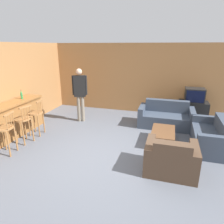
{
  "coord_description": "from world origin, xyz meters",
  "views": [
    {
      "loc": [
        1.33,
        -3.89,
        2.51
      ],
      "look_at": [
        -0.08,
        0.86,
        0.85
      ],
      "focal_mm": 32.0,
      "sensor_mm": 36.0,
      "label": 1
    }
  ],
  "objects_px": {
    "bar_chair_far": "(36,115)",
    "armchair_near": "(171,159)",
    "tv": "(195,95)",
    "bottle": "(21,95)",
    "couch_far": "(166,118)",
    "bar_chair_mid": "(23,122)",
    "bar_chair_near": "(5,131)",
    "person_by_window": "(80,92)",
    "coffee_table": "(163,132)",
    "loveseat_right": "(211,137)",
    "tv_unit": "(192,111)"
  },
  "relations": [
    {
      "from": "armchair_near",
      "to": "person_by_window",
      "type": "xyz_separation_m",
      "value": [
        -3.02,
        2.2,
        0.75
      ]
    },
    {
      "from": "loveseat_right",
      "to": "tv",
      "type": "relative_size",
      "value": 2.4
    },
    {
      "from": "bottle",
      "to": "loveseat_right",
      "type": "bearing_deg",
      "value": 3.43
    },
    {
      "from": "bar_chair_far",
      "to": "loveseat_right",
      "type": "relative_size",
      "value": 0.68
    },
    {
      "from": "bar_chair_near",
      "to": "person_by_window",
      "type": "xyz_separation_m",
      "value": [
        0.77,
        2.52,
        0.45
      ]
    },
    {
      "from": "tv",
      "to": "bottle",
      "type": "bearing_deg",
      "value": -155.04
    },
    {
      "from": "bar_chair_far",
      "to": "coffee_table",
      "type": "bearing_deg",
      "value": 7.17
    },
    {
      "from": "tv_unit",
      "to": "person_by_window",
      "type": "xyz_separation_m",
      "value": [
        -3.7,
        -1.25,
        0.71
      ]
    },
    {
      "from": "bar_chair_far",
      "to": "armchair_near",
      "type": "xyz_separation_m",
      "value": [
        3.79,
        -0.83,
        -0.3
      ]
    },
    {
      "from": "armchair_near",
      "to": "tv",
      "type": "relative_size",
      "value": 1.62
    },
    {
      "from": "couch_far",
      "to": "coffee_table",
      "type": "height_order",
      "value": "couch_far"
    },
    {
      "from": "loveseat_right",
      "to": "person_by_window",
      "type": "bearing_deg",
      "value": 168.66
    },
    {
      "from": "armchair_near",
      "to": "tv",
      "type": "xyz_separation_m",
      "value": [
        0.69,
        3.44,
        0.6
      ]
    },
    {
      "from": "couch_far",
      "to": "armchair_near",
      "type": "bearing_deg",
      "value": -85.73
    },
    {
      "from": "coffee_table",
      "to": "bottle",
      "type": "xyz_separation_m",
      "value": [
        -4.19,
        -0.21,
        0.79
      ]
    },
    {
      "from": "tv_unit",
      "to": "tv",
      "type": "height_order",
      "value": "tv"
    },
    {
      "from": "couch_far",
      "to": "tv_unit",
      "type": "xyz_separation_m",
      "value": [
        0.88,
        0.9,
        0.03
      ]
    },
    {
      "from": "bar_chair_near",
      "to": "couch_far",
      "type": "distance_m",
      "value": 4.61
    },
    {
      "from": "couch_far",
      "to": "tv_unit",
      "type": "height_order",
      "value": "couch_far"
    },
    {
      "from": "coffee_table",
      "to": "armchair_near",
      "type": "bearing_deg",
      "value": -80.52
    },
    {
      "from": "couch_far",
      "to": "loveseat_right",
      "type": "bearing_deg",
      "value": -44.57
    },
    {
      "from": "armchair_near",
      "to": "loveseat_right",
      "type": "relative_size",
      "value": 0.67
    },
    {
      "from": "bar_chair_near",
      "to": "tv",
      "type": "relative_size",
      "value": 1.64
    },
    {
      "from": "bar_chair_near",
      "to": "bar_chair_mid",
      "type": "relative_size",
      "value": 1.0
    },
    {
      "from": "bar_chair_mid",
      "to": "bar_chair_far",
      "type": "relative_size",
      "value": 1.0
    },
    {
      "from": "bottle",
      "to": "couch_far",
      "type": "bearing_deg",
      "value": 19.23
    },
    {
      "from": "bottle",
      "to": "bar_chair_far",
      "type": "bearing_deg",
      "value": -21.69
    },
    {
      "from": "bar_chair_mid",
      "to": "bottle",
      "type": "distance_m",
      "value": 1.11
    },
    {
      "from": "bar_chair_mid",
      "to": "tv_unit",
      "type": "distance_m",
      "value": 5.47
    },
    {
      "from": "bar_chair_far",
      "to": "armchair_near",
      "type": "relative_size",
      "value": 1.01
    },
    {
      "from": "bar_chair_near",
      "to": "coffee_table",
      "type": "relative_size",
      "value": 1.06
    },
    {
      "from": "loveseat_right",
      "to": "person_by_window",
      "type": "height_order",
      "value": "person_by_window"
    },
    {
      "from": "couch_far",
      "to": "tv",
      "type": "xyz_separation_m",
      "value": [
        0.88,
        0.9,
        0.6
      ]
    },
    {
      "from": "tv",
      "to": "coffee_table",
      "type": "bearing_deg",
      "value": -112.59
    },
    {
      "from": "bar_chair_mid",
      "to": "bar_chair_far",
      "type": "height_order",
      "value": "same"
    },
    {
      "from": "person_by_window",
      "to": "coffee_table",
      "type": "bearing_deg",
      "value": -18.11
    },
    {
      "from": "loveseat_right",
      "to": "bottle",
      "type": "relative_size",
      "value": 5.52
    },
    {
      "from": "armchair_near",
      "to": "bottle",
      "type": "relative_size",
      "value": 3.72
    },
    {
      "from": "bar_chair_near",
      "to": "person_by_window",
      "type": "relative_size",
      "value": 0.58
    },
    {
      "from": "bar_chair_near",
      "to": "loveseat_right",
      "type": "distance_m",
      "value": 5.07
    },
    {
      "from": "loveseat_right",
      "to": "tv",
      "type": "distance_m",
      "value": 2.15
    },
    {
      "from": "tv",
      "to": "bar_chair_mid",
      "type": "bearing_deg",
      "value": -144.92
    },
    {
      "from": "bar_chair_far",
      "to": "bottle",
      "type": "bearing_deg",
      "value": 158.31
    },
    {
      "from": "couch_far",
      "to": "bottle",
      "type": "relative_size",
      "value": 6.14
    },
    {
      "from": "tv",
      "to": "couch_far",
      "type": "bearing_deg",
      "value": -134.25
    },
    {
      "from": "bottle",
      "to": "person_by_window",
      "type": "relative_size",
      "value": 0.15
    },
    {
      "from": "couch_far",
      "to": "person_by_window",
      "type": "distance_m",
      "value": 2.94
    },
    {
      "from": "bar_chair_far",
      "to": "tv",
      "type": "distance_m",
      "value": 5.19
    },
    {
      "from": "bar_chair_mid",
      "to": "bottle",
      "type": "bearing_deg",
      "value": 128.37
    },
    {
      "from": "bar_chair_near",
      "to": "loveseat_right",
      "type": "xyz_separation_m",
      "value": [
        4.76,
        1.72,
        -0.3
      ]
    }
  ]
}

